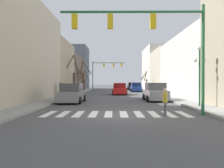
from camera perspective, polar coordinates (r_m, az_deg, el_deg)
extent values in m
plane|color=#4C4C4F|center=(12.69, 1.10, -8.16)|extent=(240.00, 240.00, 0.00)
cube|color=gray|center=(14.07, -25.46, -7.04)|extent=(2.00, 90.00, 0.15)
cube|color=#BCB299|center=(26.62, -22.01, 6.98)|extent=(6.00, 9.11, 9.80)
cube|color=tan|center=(35.66, -16.02, 4.08)|extent=(6.00, 10.27, 8.20)
cube|color=#66564C|center=(47.61, -11.78, 2.59)|extent=(6.00, 14.45, 7.14)
cube|color=#515B66|center=(59.13, -9.38, 4.20)|extent=(6.00, 8.85, 11.23)
cube|color=beige|center=(28.63, 21.80, 4.11)|extent=(6.00, 15.87, 7.40)
cube|color=#BCB299|center=(41.05, 15.16, 3.26)|extent=(6.00, 10.22, 7.66)
cube|color=beige|center=(52.27, 11.97, 3.87)|extent=(6.00, 12.71, 9.80)
cube|color=white|center=(13.75, -16.20, -7.49)|extent=(0.45, 2.60, 0.01)
cube|color=white|center=(13.52, -12.52, -7.62)|extent=(0.45, 2.60, 0.01)
cube|color=white|center=(13.35, -8.72, -7.72)|extent=(0.45, 2.60, 0.01)
cube|color=white|center=(13.24, -4.83, -7.78)|extent=(0.45, 2.60, 0.01)
cube|color=white|center=(13.18, -0.90, -7.81)|extent=(0.45, 2.60, 0.01)
cube|color=white|center=(13.19, 3.05, -7.81)|extent=(0.45, 2.60, 0.01)
cube|color=white|center=(13.26, 6.97, -7.77)|extent=(0.45, 2.60, 0.01)
cube|color=white|center=(13.39, 10.84, -7.69)|extent=(0.45, 2.60, 0.01)
cube|color=white|center=(13.58, 14.61, -7.59)|extent=(0.45, 2.60, 0.01)
cube|color=white|center=(13.83, 18.26, -7.45)|extent=(0.45, 2.60, 0.01)
cylinder|color=#236038|center=(13.64, 22.69, 5.79)|extent=(0.18, 0.18, 6.36)
cylinder|color=#236038|center=(13.25, 5.16, 18.28)|extent=(8.21, 0.14, 0.14)
cube|color=yellow|center=(13.25, 10.68, 15.79)|extent=(0.32, 0.28, 0.84)
cube|color=yellow|center=(13.05, -0.46, 16.03)|extent=(0.32, 0.28, 0.84)
cube|color=yellow|center=(13.25, -9.72, 15.79)|extent=(0.32, 0.28, 0.84)
cylinder|color=#236038|center=(50.38, -5.05, 2.22)|extent=(0.18, 0.18, 6.66)
cylinder|color=#236038|center=(50.33, -0.85, 5.57)|extent=(7.37, 0.14, 0.14)
cube|color=yellow|center=(50.32, -2.12, 4.94)|extent=(0.32, 0.28, 0.84)
cube|color=yellow|center=(50.27, 0.41, 4.94)|extent=(0.32, 0.28, 0.84)
cube|color=yellow|center=(50.30, 2.52, 4.94)|extent=(0.32, 0.28, 0.84)
cylinder|color=#1E4C2D|center=(17.04, 21.90, 1.44)|extent=(0.12, 0.12, 4.09)
sphere|color=white|center=(17.22, 21.93, 8.87)|extent=(0.36, 0.36, 0.36)
sphere|color=white|center=(17.00, 20.91, 5.87)|extent=(0.31, 0.31, 0.31)
sphere|color=white|center=(17.23, 22.91, 5.79)|extent=(0.31, 0.31, 0.31)
cube|color=gray|center=(22.49, 11.22, -2.72)|extent=(1.89, 4.56, 0.91)
cube|color=#464648|center=(22.45, 11.23, -0.61)|extent=(1.74, 2.37, 0.74)
cylinder|color=black|center=(23.74, 8.29, -3.28)|extent=(0.22, 0.64, 0.64)
cylinder|color=black|center=(24.08, 12.85, -3.24)|extent=(0.22, 0.64, 0.64)
cylinder|color=black|center=(20.96, 9.34, -3.81)|extent=(0.22, 0.64, 0.64)
cylinder|color=black|center=(21.34, 14.48, -3.74)|extent=(0.22, 0.64, 0.64)
cube|color=black|center=(49.65, 5.30, -0.90)|extent=(1.94, 4.40, 0.86)
cube|color=black|center=(49.63, 5.30, 0.01)|extent=(1.78, 2.29, 0.71)
cylinder|color=black|center=(50.94, 4.06, -1.19)|extent=(0.22, 0.64, 0.64)
cylinder|color=black|center=(51.10, 6.28, -1.18)|extent=(0.22, 0.64, 0.64)
cylinder|color=black|center=(48.22, 4.26, -1.29)|extent=(0.22, 0.64, 0.64)
cylinder|color=black|center=(48.39, 6.60, -1.28)|extent=(0.22, 0.64, 0.64)
cube|color=navy|center=(41.96, 6.28, -1.18)|extent=(1.80, 4.35, 0.87)
cube|color=#0E1C46|center=(41.95, 6.28, -0.11)|extent=(1.66, 2.26, 0.71)
cylinder|color=black|center=(43.23, 4.89, -1.51)|extent=(0.22, 0.64, 0.64)
cylinder|color=black|center=(43.41, 7.30, -1.51)|extent=(0.22, 0.64, 0.64)
cylinder|color=black|center=(40.55, 5.18, -1.65)|extent=(0.22, 0.64, 0.64)
cylinder|color=black|center=(40.74, 7.75, -1.65)|extent=(0.22, 0.64, 0.64)
cube|color=gray|center=(20.57, -10.47, -3.06)|extent=(1.91, 4.63, 0.88)
cube|color=#464648|center=(20.53, -10.48, -0.83)|extent=(1.76, 2.41, 0.72)
cylinder|color=black|center=(22.19, -12.24, -3.56)|extent=(0.22, 0.64, 0.64)
cylinder|color=black|center=(21.85, -7.24, -3.62)|extent=(0.22, 0.64, 0.64)
cylinder|color=black|center=(19.41, -14.11, -4.17)|extent=(0.22, 0.64, 0.64)
cylinder|color=black|center=(19.01, -8.41, -4.26)|extent=(0.22, 0.64, 0.64)
cube|color=red|center=(32.66, 1.96, -1.71)|extent=(1.91, 4.47, 0.85)
cube|color=maroon|center=(32.64, 1.96, -0.35)|extent=(1.76, 2.32, 0.70)
cylinder|color=black|center=(34.05, 0.26, -2.09)|extent=(0.22, 0.64, 0.64)
cylinder|color=black|center=(34.09, 3.54, -2.09)|extent=(0.22, 0.64, 0.64)
cylinder|color=black|center=(31.28, 0.23, -2.33)|extent=(0.22, 0.64, 0.64)
cylinder|color=black|center=(31.33, 3.81, -2.33)|extent=(0.22, 0.64, 0.64)
cylinder|color=#282D47|center=(26.73, -12.37, -2.35)|extent=(0.12, 0.12, 0.81)
cylinder|color=#282D47|center=(26.64, -12.97, -2.36)|extent=(0.12, 0.12, 0.81)
cube|color=black|center=(26.66, -12.68, -0.81)|extent=(0.45, 0.39, 0.63)
sphere|color=tan|center=(26.65, -12.68, 0.19)|extent=(0.23, 0.23, 0.23)
cylinder|color=black|center=(26.73, -12.21, -0.90)|extent=(0.28, 0.22, 0.61)
cylinder|color=black|center=(26.59, -13.14, -0.91)|extent=(0.28, 0.22, 0.61)
cylinder|color=black|center=(27.76, -13.42, -2.21)|extent=(0.12, 0.12, 0.84)
cylinder|color=black|center=(27.50, -13.10, -2.24)|extent=(0.12, 0.12, 0.84)
cube|color=#9E4C93|center=(27.60, -13.26, -0.68)|extent=(0.45, 0.46, 0.66)
sphere|color=brown|center=(27.60, -13.27, 0.33)|extent=(0.23, 0.23, 0.23)
cylinder|color=#9E4C93|center=(27.81, -13.51, -0.76)|extent=(0.27, 0.27, 0.64)
cylinder|color=#9E4C93|center=(27.40, -13.02, -0.78)|extent=(0.27, 0.27, 0.64)
cylinder|color=#4C4C51|center=(13.07, 13.80, -6.27)|extent=(0.11, 0.11, 0.75)
cylinder|color=#4C4C51|center=(12.81, 13.58, -6.41)|extent=(0.11, 0.11, 0.75)
cube|color=gold|center=(12.87, 13.70, -3.39)|extent=(0.34, 0.42, 0.59)
sphere|color=beige|center=(12.85, 13.71, -1.47)|extent=(0.21, 0.21, 0.21)
cylinder|color=gold|center=(13.08, 13.87, -3.50)|extent=(0.18, 0.27, 0.57)
cylinder|color=gold|center=(12.67, 13.52, -3.63)|extent=(0.18, 0.27, 0.57)
cylinder|color=brown|center=(41.34, 9.02, -0.29)|extent=(0.26, 0.26, 2.25)
cylinder|color=brown|center=(41.15, 8.26, 2.04)|extent=(1.26, 0.38, 1.51)
cylinder|color=brown|center=(42.03, 8.72, 2.02)|extent=(0.34, 1.52, 1.77)
cylinder|color=brown|center=(41.51, 8.46, 2.27)|extent=(0.85, 0.55, 1.58)
cylinder|color=brown|center=(43.13, -7.56, 0.54)|extent=(0.40, 0.40, 3.43)
cylinder|color=brown|center=(43.81, -7.88, 4.51)|extent=(0.82, 1.28, 3.11)
cylinder|color=brown|center=(42.55, -8.21, 3.62)|extent=(0.85, 1.57, 1.80)
cylinder|color=brown|center=(43.09, -6.49, 4.15)|extent=(1.78, 0.20, 2.47)
cylinder|color=#473828|center=(34.72, -9.89, 0.30)|extent=(0.37, 0.37, 3.18)
cylinder|color=#473828|center=(34.03, -11.21, 5.10)|extent=(1.32, 2.06, 3.00)
cylinder|color=#473828|center=(34.34, -8.99, 4.00)|extent=(1.33, 0.86, 1.86)
cylinder|color=#473828|center=(35.46, -9.37, 4.77)|extent=(0.53, 1.53, 3.21)
cylinder|color=brown|center=(43.54, -7.20, -0.27)|extent=(0.29, 0.29, 2.21)
cylinder|color=brown|center=(43.09, -7.06, 2.22)|extent=(0.43, 0.98, 1.89)
cylinder|color=brown|center=(43.41, -7.89, 1.80)|extent=(1.10, 0.57, 1.40)
cylinder|color=brown|center=(43.75, -8.20, 2.33)|extent=(1.66, 0.30, 2.04)
cylinder|color=brown|center=(43.04, -7.98, 1.94)|extent=(1.05, 1.32, 1.86)
cylinder|color=brown|center=(43.90, -6.54, 2.22)|extent=(1.01, 0.96, 2.34)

